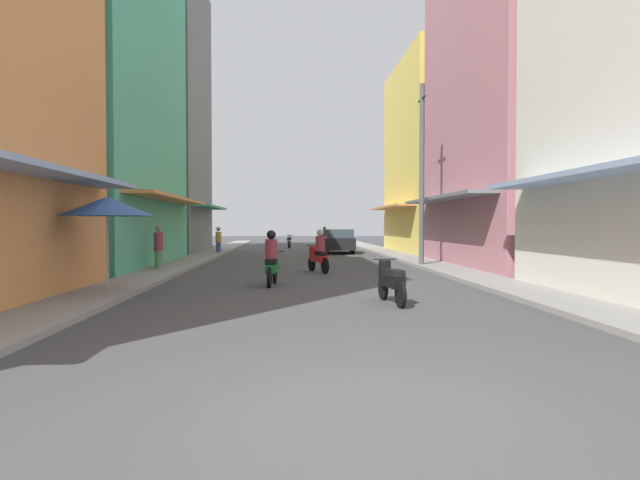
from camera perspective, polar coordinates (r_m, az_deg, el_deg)
ground_plane at (r=26.49m, az=-1.67°, el=-2.15°), size 111.74×111.74×0.00m
sidewalk_left at (r=26.86m, az=-12.91°, el=-2.01°), size 1.59×58.79×0.12m
sidewalk_right at (r=27.13m, az=9.46°, el=-1.96°), size 1.59×58.79×0.12m
building_left_mid at (r=25.21m, az=-23.11°, el=13.90°), size 7.05×11.90×14.33m
building_left_far at (r=35.78m, az=-16.98°, el=12.26°), size 7.05×8.96×16.80m
building_right_mid at (r=24.58m, az=20.73°, el=12.89°), size 7.05×10.59×13.19m
building_right_far at (r=35.29m, az=12.97°, el=8.25°), size 7.05×10.67×11.70m
motorbike_red at (r=20.09m, az=-0.16°, el=-1.34°), size 0.78×1.73×1.58m
motorbike_blue at (r=42.55m, az=0.48°, el=0.22°), size 0.55×1.81×1.58m
motorbike_silver at (r=40.71m, az=-3.17°, el=-0.13°), size 0.55×1.81×0.96m
motorbike_black at (r=12.29m, az=7.31°, el=-4.18°), size 0.55×1.81×0.96m
motorbike_green at (r=15.83m, az=-4.96°, el=-2.15°), size 0.55×1.81×1.58m
parked_car at (r=33.50m, az=2.06°, el=-0.10°), size 2.04×4.21×1.45m
pedestrian_crossing at (r=21.18m, az=-16.30°, el=-0.86°), size 0.34×0.34×1.70m
pedestrian_foreground at (r=32.74m, az=-10.41°, el=0.16°), size 0.44×0.44×1.64m
vendor_umbrella at (r=14.02m, az=-21.08°, el=3.24°), size 2.18×2.18×2.39m
utility_pole at (r=22.97m, az=10.45°, el=6.72°), size 0.20×1.20×7.44m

